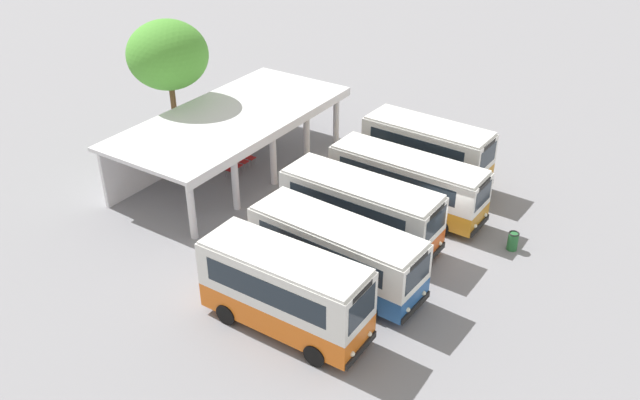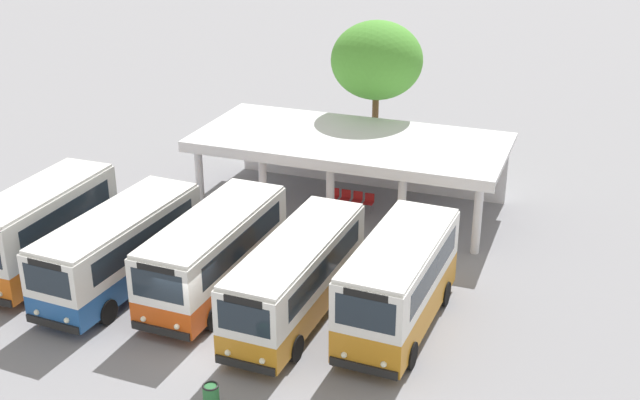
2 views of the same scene
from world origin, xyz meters
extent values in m
plane|color=gray|center=(0.00, 0.00, 0.00)|extent=(180.00, 180.00, 0.00)
cylinder|color=black|center=(-6.93, 0.48, 0.45)|extent=(0.22, 0.90, 0.90)
cylinder|color=black|center=(-9.07, 0.47, 0.45)|extent=(0.22, 0.90, 0.90)
cylinder|color=black|center=(-6.94, 4.63, 0.45)|extent=(0.22, 0.90, 0.90)
cylinder|color=black|center=(-9.08, 4.63, 0.45)|extent=(0.22, 0.90, 0.90)
cube|color=orange|center=(-8.01, 2.55, 0.92)|extent=(2.25, 6.70, 1.08)
cube|color=silver|center=(-8.01, 2.55, 2.39)|extent=(2.25, 6.70, 1.86)
cube|color=silver|center=(-8.01, 2.55, 3.38)|extent=(2.19, 6.50, 0.12)
cube|color=black|center=(-8.00, -0.83, 0.52)|extent=(2.13, 0.10, 0.28)
cube|color=#1E2833|center=(-8.00, -0.78, 2.44)|extent=(1.84, 0.05, 1.21)
cube|color=black|center=(-8.00, -0.78, 3.20)|extent=(1.35, 0.05, 0.24)
cube|color=#1E2833|center=(-6.89, 2.65, 2.44)|extent=(0.05, 5.36, 1.02)
cube|color=#1E2833|center=(-9.12, 2.65, 2.44)|extent=(0.05, 5.36, 1.02)
sphere|color=#EAEACC|center=(-7.38, -0.82, 0.83)|extent=(0.20, 0.20, 0.20)
sphere|color=#EAEACC|center=(-8.62, -0.82, 0.83)|extent=(0.20, 0.20, 0.20)
cylinder|color=black|center=(-3.56, 0.01, 0.45)|extent=(0.27, 0.91, 0.90)
cylinder|color=black|center=(-5.75, 0.13, 0.45)|extent=(0.27, 0.91, 0.90)
cylinder|color=black|center=(-3.29, 4.76, 0.45)|extent=(0.27, 0.91, 0.90)
cylinder|color=black|center=(-5.49, 4.88, 0.45)|extent=(0.27, 0.91, 0.90)
cube|color=#23569E|center=(-4.52, 2.44, 0.85)|extent=(2.72, 7.79, 0.94)
cube|color=white|center=(-4.52, 2.44, 2.10)|extent=(2.72, 7.79, 1.55)
cube|color=white|center=(-4.52, 2.44, 2.93)|extent=(2.64, 7.55, 0.12)
cube|color=black|center=(-4.74, -1.42, 0.52)|extent=(2.18, 0.22, 0.28)
cube|color=#1E2833|center=(-4.74, -1.37, 2.15)|extent=(1.88, 0.16, 1.01)
cube|color=black|center=(-4.74, -1.37, 2.75)|extent=(1.38, 0.13, 0.24)
cube|color=#1E2833|center=(-3.38, 2.48, 2.15)|extent=(0.38, 6.13, 0.85)
cube|color=#1E2833|center=(-5.65, 2.61, 2.15)|extent=(0.38, 6.13, 0.85)
sphere|color=#EAEACC|center=(-4.11, -1.44, 0.83)|extent=(0.20, 0.20, 0.20)
sphere|color=#EAEACC|center=(-5.37, -1.37, 0.83)|extent=(0.20, 0.20, 0.20)
cylinder|color=black|center=(0.02, 0.93, 0.45)|extent=(0.24, 0.91, 0.90)
cylinder|color=black|center=(-2.21, 0.99, 0.45)|extent=(0.24, 0.91, 0.90)
cylinder|color=black|center=(0.14, 5.63, 0.45)|extent=(0.24, 0.91, 0.90)
cylinder|color=black|center=(-2.10, 5.69, 0.45)|extent=(0.24, 0.91, 0.90)
cube|color=#D14C14|center=(-1.04, 3.31, 0.87)|extent=(2.52, 7.64, 0.97)
cube|color=white|center=(-1.04, 3.31, 2.14)|extent=(2.52, 7.64, 1.58)
cube|color=white|center=(-1.04, 3.31, 2.99)|extent=(2.45, 7.41, 0.12)
cube|color=black|center=(-1.13, -0.51, 0.52)|extent=(2.22, 0.16, 0.28)
cube|color=#1E2833|center=(-1.13, -0.47, 2.19)|extent=(1.91, 0.10, 1.03)
cube|color=black|center=(-1.13, -0.47, 2.81)|extent=(1.40, 0.08, 0.24)
cube|color=#1E2833|center=(0.12, 3.38, 2.19)|extent=(0.19, 6.06, 0.87)
cube|color=#1E2833|center=(-2.19, 3.44, 2.19)|extent=(0.19, 6.06, 0.87)
sphere|color=#EAEACC|center=(-0.49, -0.52, 0.83)|extent=(0.20, 0.20, 0.20)
sphere|color=#EAEACC|center=(-1.78, -0.49, 0.83)|extent=(0.20, 0.20, 0.20)
cylinder|color=black|center=(3.39, 0.19, 0.45)|extent=(0.25, 0.91, 0.90)
cylinder|color=black|center=(1.35, 0.26, 0.45)|extent=(0.25, 0.91, 0.90)
cylinder|color=black|center=(3.54, 5.10, 0.45)|extent=(0.25, 0.91, 0.90)
cylinder|color=black|center=(1.50, 5.16, 0.45)|extent=(0.25, 0.91, 0.90)
cube|color=orange|center=(2.44, 2.68, 0.86)|extent=(2.39, 7.98, 0.96)
cube|color=white|center=(2.44, 2.68, 2.10)|extent=(2.39, 7.98, 1.52)
cube|color=white|center=(2.44, 2.68, 2.92)|extent=(2.32, 7.74, 0.12)
cube|color=black|center=(2.32, -1.31, 0.52)|extent=(2.04, 0.16, 0.28)
cube|color=#1E2833|center=(2.32, -1.26, 2.15)|extent=(1.76, 0.10, 0.99)
cube|color=black|center=(2.32, -1.26, 2.74)|extent=(1.29, 0.09, 0.24)
cube|color=#1E2833|center=(3.51, 2.75, 2.15)|extent=(0.23, 6.33, 0.84)
cube|color=#1E2833|center=(1.38, 2.81, 2.15)|extent=(0.23, 6.33, 0.84)
sphere|color=#EAEACC|center=(2.91, -1.32, 0.83)|extent=(0.20, 0.20, 0.20)
sphere|color=#EAEACC|center=(1.73, -1.28, 0.83)|extent=(0.20, 0.20, 0.20)
cylinder|color=black|center=(6.95, 1.09, 0.45)|extent=(0.26, 0.91, 0.90)
cylinder|color=black|center=(4.72, 1.19, 0.45)|extent=(0.26, 0.91, 0.90)
cylinder|color=black|center=(7.13, 5.33, 0.45)|extent=(0.26, 0.91, 0.90)
cylinder|color=black|center=(4.90, 5.42, 0.45)|extent=(0.26, 0.91, 0.90)
cube|color=orange|center=(5.93, 3.26, 0.97)|extent=(2.62, 6.92, 1.18)
cube|color=white|center=(5.93, 3.26, 2.37)|extent=(2.62, 6.92, 1.62)
cube|color=white|center=(5.93, 3.26, 3.24)|extent=(2.54, 6.71, 0.12)
cube|color=black|center=(5.78, -0.18, 0.52)|extent=(2.22, 0.19, 0.28)
cube|color=#1E2833|center=(5.78, -0.14, 2.42)|extent=(1.91, 0.13, 1.05)
cube|color=black|center=(5.78, -0.14, 3.06)|extent=(1.40, 0.11, 0.24)
cube|color=#1E2833|center=(7.09, 3.31, 2.42)|extent=(0.27, 5.46, 0.89)
cube|color=#1E2833|center=(4.78, 3.41, 2.42)|extent=(0.27, 5.46, 0.89)
sphere|color=#EAEACC|center=(6.42, -0.20, 0.83)|extent=(0.20, 0.20, 0.20)
sphere|color=#EAEACC|center=(5.14, -0.15, 0.83)|extent=(0.20, 0.20, 0.20)
cylinder|color=silver|center=(-5.23, 9.89, 1.60)|extent=(0.36, 0.36, 3.20)
cylinder|color=silver|center=(-2.07, 9.89, 1.60)|extent=(0.36, 0.36, 3.20)
cylinder|color=silver|center=(1.09, 9.89, 1.60)|extent=(0.36, 0.36, 3.20)
cylinder|color=silver|center=(4.24, 9.89, 1.60)|extent=(0.36, 0.36, 3.20)
cylinder|color=silver|center=(7.40, 9.89, 1.60)|extent=(0.36, 0.36, 3.20)
cube|color=silver|center=(1.09, 15.46, 1.60)|extent=(13.43, 0.20, 3.20)
cube|color=silver|center=(1.09, 12.58, 3.30)|extent=(13.93, 6.47, 0.20)
cube|color=silver|center=(1.09, 9.39, 3.06)|extent=(13.93, 0.10, 0.28)
cylinder|color=slate|center=(0.55, 12.16, 0.22)|extent=(0.03, 0.03, 0.44)
cylinder|color=slate|center=(0.20, 12.15, 0.22)|extent=(0.03, 0.03, 0.44)
cylinder|color=slate|center=(0.54, 12.51, 0.22)|extent=(0.03, 0.03, 0.44)
cylinder|color=slate|center=(0.19, 12.50, 0.22)|extent=(0.03, 0.03, 0.44)
cube|color=#B21E1E|center=(0.37, 12.33, 0.46)|extent=(0.45, 0.45, 0.04)
cube|color=#B21E1E|center=(0.37, 12.53, 0.66)|extent=(0.44, 0.05, 0.40)
cylinder|color=slate|center=(1.12, 12.14, 0.22)|extent=(0.03, 0.03, 0.44)
cylinder|color=slate|center=(0.77, 12.13, 0.22)|extent=(0.03, 0.03, 0.44)
cylinder|color=slate|center=(1.12, 12.49, 0.22)|extent=(0.03, 0.03, 0.44)
cylinder|color=slate|center=(0.77, 12.48, 0.22)|extent=(0.03, 0.03, 0.44)
cube|color=#B21E1E|center=(0.94, 12.31, 0.46)|extent=(0.45, 0.45, 0.04)
cube|color=#B21E1E|center=(0.94, 12.51, 0.66)|extent=(0.44, 0.05, 0.40)
cylinder|color=slate|center=(1.70, 12.14, 0.22)|extent=(0.03, 0.03, 0.44)
cylinder|color=slate|center=(1.35, 12.13, 0.22)|extent=(0.03, 0.03, 0.44)
cylinder|color=slate|center=(1.69, 12.49, 0.22)|extent=(0.03, 0.03, 0.44)
cylinder|color=slate|center=(1.34, 12.49, 0.22)|extent=(0.03, 0.03, 0.44)
cube|color=#B21E1E|center=(1.52, 12.31, 0.46)|extent=(0.45, 0.45, 0.04)
cube|color=#B21E1E|center=(1.51, 12.51, 0.66)|extent=(0.44, 0.05, 0.40)
cylinder|color=slate|center=(2.27, 12.10, 0.22)|extent=(0.03, 0.03, 0.44)
cylinder|color=slate|center=(1.92, 12.09, 0.22)|extent=(0.03, 0.03, 0.44)
cylinder|color=slate|center=(2.26, 12.45, 0.22)|extent=(0.03, 0.03, 0.44)
cylinder|color=slate|center=(1.91, 12.44, 0.22)|extent=(0.03, 0.03, 0.44)
cube|color=#B21E1E|center=(2.09, 12.27, 0.46)|extent=(0.45, 0.45, 0.04)
cube|color=#B21E1E|center=(2.09, 12.47, 0.66)|extent=(0.44, 0.05, 0.40)
cylinder|color=brown|center=(0.98, 16.80, 2.15)|extent=(0.32, 0.32, 4.30)
ellipsoid|color=#4C9933|center=(0.98, 16.80, 5.98)|extent=(4.46, 4.46, 3.79)
cylinder|color=#266633|center=(2.05, -3.03, 0.42)|extent=(0.48, 0.48, 0.85)
torus|color=black|center=(2.05, -3.03, 0.87)|extent=(0.49, 0.49, 0.06)
camera|label=1|loc=(-23.80, -9.40, 17.39)|focal=37.09mm
camera|label=2|loc=(11.64, -19.75, 14.79)|focal=44.71mm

